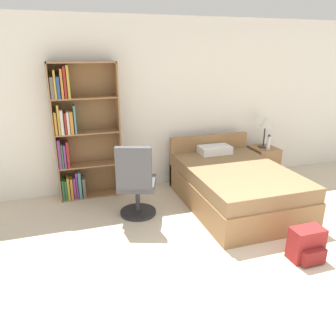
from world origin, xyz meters
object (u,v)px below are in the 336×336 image
Objects in this scene: bed at (234,185)px; backpack_red at (307,245)px; water_bottle at (268,143)px; bookshelf at (78,135)px; nightstand at (263,163)px; table_lamp at (265,124)px; office_chair at (136,184)px.

bed is 1.46m from backpack_red.
bed is 7.84× the size of water_bottle.
bookshelf is 1.00× the size of bed.
water_bottle reaches higher than nightstand.
backpack_red is (0.08, -1.46, -0.12)m from bed.
bed is (2.06, -0.93, -0.67)m from bookshelf.
table_lamp is (3.04, -0.12, -0.02)m from bookshelf.
bed is at bearing -145.81° from water_bottle.
table_lamp is (2.41, 0.79, 0.47)m from office_chair.
water_bottle is at bearing -92.10° from table_lamp.
bookshelf is at bearing 177.75° from table_lamp.
bookshelf reaches higher than bed.
water_bottle is (-0.01, -0.11, 0.39)m from nightstand.
office_chair is 2.84× the size of backpack_red.
bed is at bearing -24.44° from bookshelf.
table_lamp reaches higher than office_chair.
office_chair is 2.04× the size of table_lamp.
backpack_red is (-0.90, -2.12, -0.49)m from water_bottle.
bed is at bearing -0.94° from office_chair.
bed reaches higher than nightstand.
bookshelf is 3.06m from water_bottle.
water_bottle is (2.41, 0.64, 0.19)m from office_chair.
bookshelf reaches higher than office_chair.
water_bottle is (0.98, 0.67, 0.37)m from bed.
bed is 1.26m from nightstand.
bookshelf reaches higher than table_lamp.
water_bottle is (3.04, -0.27, -0.30)m from bookshelf.
bed reaches higher than water_bottle.
nightstand is at bearing 38.10° from bed.
backpack_red is at bearing -86.84° from bed.
bed is 1.44m from table_lamp.
bookshelf is 3.60× the size of nightstand.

